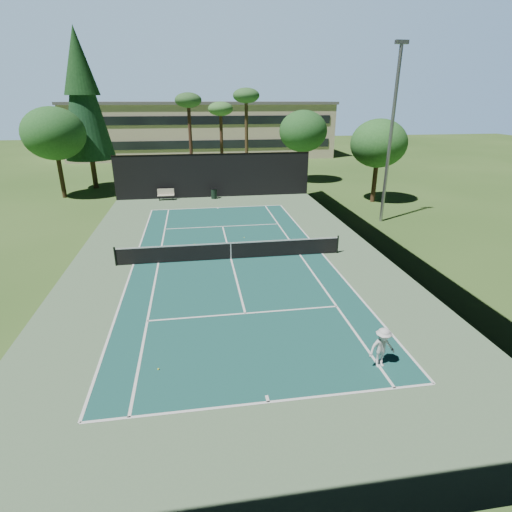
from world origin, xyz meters
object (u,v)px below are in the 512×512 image
Objects in this scene: tennis_ball_c at (244,238)px; park_bench at (166,194)px; tennis_ball_d at (194,244)px; trash_bin at (214,194)px; tennis_ball_b at (184,258)px; player at (382,348)px; tennis_ball_a at (158,369)px; tennis_net at (231,250)px.

park_bench is at bearing 115.77° from tennis_ball_c.
tennis_ball_d is 0.07× the size of trash_bin.
park_bench is (-5.72, 11.85, 0.52)m from tennis_ball_c.
tennis_ball_b is 14.99m from trash_bin.
tennis_ball_d is at bearing -79.19° from park_bench.
tennis_ball_c is (3.94, 3.05, -0.00)m from tennis_ball_b.
player is 14.64m from tennis_ball_c.
park_bench is (-1.07, 25.23, 0.51)m from tennis_ball_a.
player reaches higher than tennis_ball_b.
tennis_ball_b is 0.91× the size of tennis_ball_d.
trash_bin is at bearing 79.99° from tennis_ball_b.
trash_bin is at bearing 91.68° from player.
tennis_ball_d is at bearing 107.13° from player.
tennis_ball_b is 0.07× the size of trash_bin.
park_bench reaches higher than tennis_ball_d.
tennis_net is 189.02× the size of tennis_ball_d.
tennis_ball_c is 0.06× the size of trash_bin.
park_bench is at bearing 92.42° from tennis_ball_a.
tennis_ball_a is 12.63m from tennis_ball_d.
tennis_ball_a is at bearing -97.54° from trash_bin.
tennis_net is at bearing -53.57° from tennis_ball_d.
tennis_ball_a is 0.07× the size of trash_bin.
tennis_ball_a is (-7.58, 0.94, -0.71)m from player.
tennis_ball_d is 12.91m from park_bench.
tennis_ball_a is 1.21× the size of tennis_ball_c.
player is 23.87× the size of tennis_ball_b.
trash_bin is (1.96, 12.53, 0.44)m from tennis_ball_d.
tennis_ball_c is at bearing 93.92° from player.
tennis_ball_a is 25.26m from park_bench.
tennis_ball_a is 0.05× the size of park_bench.
player is 1.57× the size of trash_bin.
tennis_net is 3.53m from tennis_ball_d.
tennis_ball_a is at bearing 165.28° from player.
tennis_ball_c is at bearing -83.49° from trash_bin.
tennis_ball_c is at bearing 14.03° from tennis_ball_d.
player is 7.67m from tennis_ball_a.
trash_bin is at bearing -1.94° from park_bench.
tennis_ball_c is (4.66, 13.38, -0.01)m from tennis_ball_a.
trash_bin is (2.60, 14.75, 0.45)m from tennis_ball_b.
tennis_ball_a is (-3.43, -9.75, -0.52)m from tennis_net.
tennis_net is 10.35m from tennis_ball_a.
tennis_ball_c is (-2.93, 14.33, -0.72)m from player.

